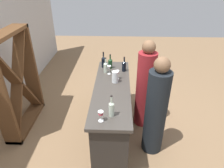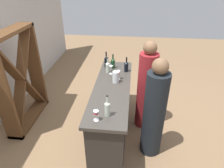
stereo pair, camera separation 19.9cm
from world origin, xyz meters
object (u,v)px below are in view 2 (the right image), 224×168
person_center_guest (154,113)px  water_pitcher (116,77)px  wine_bottle_leftmost_clear_pale (107,108)px  wine_glass_near_right (96,114)px  wine_bottle_rightmost_near_black (106,61)px  wine_bottle_second_right_olive_green (113,63)px  person_left_guest (146,89)px  wine_glass_near_center (111,68)px  wine_rack (21,80)px  wine_bottle_center_near_black (126,66)px  wine_glass_near_left (119,73)px  wine_bottle_second_left_clear_pale (108,67)px

person_center_guest → water_pitcher: bearing=-59.0°
wine_bottle_leftmost_clear_pale → wine_glass_near_right: size_ratio=2.10×
wine_bottle_rightmost_near_black → wine_bottle_leftmost_clear_pale: bearing=-171.7°
wine_bottle_second_right_olive_green → wine_bottle_rightmost_near_black: (0.03, 0.13, 0.01)m
wine_bottle_rightmost_near_black → person_left_guest: person_left_guest is taller
wine_glass_near_center → wine_rack: bearing=101.7°
wine_rack → water_pitcher: wine_rack is taller
wine_bottle_leftmost_clear_pale → person_left_guest: size_ratio=0.19×
wine_bottle_center_near_black → wine_bottle_rightmost_near_black: 0.42m
wine_glass_near_left → wine_glass_near_right: wine_glass_near_left is taller
wine_rack → wine_glass_near_center: 1.62m
wine_rack → wine_glass_near_right: (-0.98, -1.54, 0.14)m
wine_bottle_rightmost_near_black → wine_bottle_center_near_black: bearing=-111.2°
wine_bottle_second_left_clear_pale → wine_bottle_rightmost_near_black: 0.23m
water_pitcher → person_center_guest: bearing=-132.2°
wine_bottle_second_right_olive_green → wine_glass_near_right: bearing=178.4°
wine_bottle_rightmost_near_black → wine_glass_near_left: 0.55m
wine_rack → person_center_guest: wine_rack is taller
water_pitcher → person_center_guest: 0.88m
wine_rack → wine_bottle_center_near_black: wine_rack is taller
wine_bottle_leftmost_clear_pale → wine_bottle_center_near_black: (1.34, -0.18, -0.01)m
wine_bottle_second_right_olive_green → wine_bottle_rightmost_near_black: bearing=75.2°
wine_glass_near_center → person_left_guest: 0.73m
wine_bottle_rightmost_near_black → wine_bottle_second_left_clear_pale: bearing=-165.9°
wine_rack → wine_glass_near_left: (0.14, -1.73, 0.15)m
wine_bottle_rightmost_near_black → wine_glass_near_left: wine_bottle_rightmost_near_black is taller
wine_bottle_leftmost_clear_pale → wine_glass_near_center: wine_bottle_leftmost_clear_pale is taller
wine_bottle_second_left_clear_pale → wine_glass_near_left: size_ratio=1.76×
wine_bottle_rightmost_near_black → water_pitcher: 0.63m
wine_bottle_leftmost_clear_pale → wine_glass_near_left: bearing=-3.5°
wine_bottle_center_near_black → person_left_guest: person_left_guest is taller
wine_bottle_rightmost_near_black → water_pitcher: (-0.59, -0.24, -0.02)m
wine_bottle_rightmost_near_black → wine_glass_near_center: size_ratio=1.90×
person_left_guest → person_center_guest: (-0.64, -0.09, -0.01)m
wine_rack → wine_glass_near_right: size_ratio=11.90×
wine_bottle_leftmost_clear_pale → wine_glass_near_center: (1.20, 0.09, 0.00)m
water_pitcher → wine_bottle_center_near_black: bearing=-19.8°
wine_bottle_second_right_olive_green → wine_glass_near_center: 0.26m
water_pitcher → person_left_guest: bearing=-81.8°
wine_rack → person_left_guest: size_ratio=1.08×
wine_rack → wine_bottle_second_left_clear_pale: bearing=-75.4°
wine_bottle_second_right_olive_green → wine_bottle_rightmost_near_black: wine_bottle_rightmost_near_black is taller
wine_glass_near_left → person_left_guest: 0.56m
wine_bottle_second_left_clear_pale → person_left_guest: size_ratio=0.18×
wine_bottle_leftmost_clear_pale → person_left_guest: (0.98, -0.55, -0.27)m
wine_bottle_rightmost_near_black → wine_bottle_second_right_olive_green: bearing=-104.8°
wine_bottle_rightmost_near_black → person_left_guest: size_ratio=0.19×
wine_bottle_second_left_clear_pale → wine_glass_near_right: 1.38m
wine_rack → wine_bottle_second_left_clear_pale: size_ratio=6.08×
wine_bottle_second_right_olive_green → wine_glass_near_center: (-0.26, 0.01, 0.01)m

